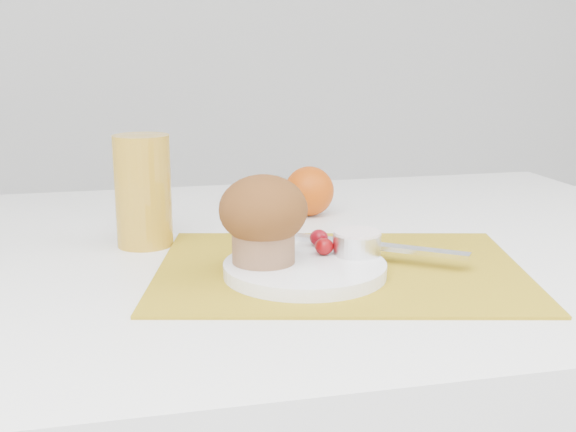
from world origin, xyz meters
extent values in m
cube|color=#A88717|center=(0.05, -0.07, 0.75)|extent=(0.46, 0.38, 0.00)
cylinder|color=white|center=(0.01, -0.09, 0.76)|extent=(0.23, 0.23, 0.01)
cylinder|color=silver|center=(0.07, -0.07, 0.78)|extent=(0.06, 0.06, 0.02)
cylinder|color=silver|center=(0.07, -0.07, 0.79)|extent=(0.06, 0.06, 0.01)
ellipsoid|color=#570209|center=(0.04, -0.03, 0.78)|extent=(0.02, 0.02, 0.02)
ellipsoid|color=#550204|center=(0.04, -0.06, 0.78)|extent=(0.02, 0.02, 0.02)
cube|color=white|center=(0.10, -0.05, 0.77)|extent=(0.18, 0.14, 0.01)
sphere|color=#BF4706|center=(0.09, 0.19, 0.79)|extent=(0.07, 0.07, 0.07)
cylinder|color=gold|center=(-0.15, 0.08, 0.82)|extent=(0.08, 0.08, 0.14)
cylinder|color=#8E6344|center=(-0.03, -0.08, 0.79)|extent=(0.07, 0.07, 0.04)
ellipsoid|color=#3A1D0A|center=(-0.03, -0.08, 0.83)|extent=(0.09, 0.09, 0.07)
camera|label=1|loc=(-0.18, -0.80, 1.00)|focal=45.00mm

